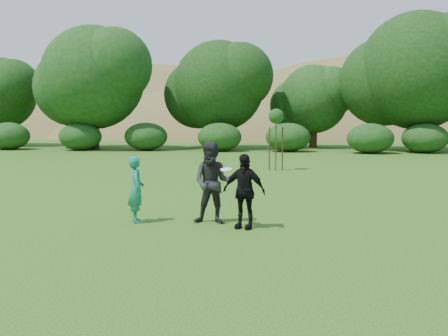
% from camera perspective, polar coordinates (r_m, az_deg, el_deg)
% --- Properties ---
extents(ground, '(120.00, 120.00, 0.00)m').
position_cam_1_polar(ground, '(13.01, -1.84, -6.11)').
color(ground, '#19470C').
rests_on(ground, ground).
extents(player_teal, '(0.60, 0.69, 1.61)m').
position_cam_1_polar(player_teal, '(13.72, -8.92, -2.15)').
color(player_teal, '#197460').
rests_on(player_teal, ground).
extents(player_grey, '(0.99, 0.79, 1.96)m').
position_cam_1_polar(player_grey, '(13.38, -1.18, -1.52)').
color(player_grey, '#252528').
rests_on(player_grey, ground).
extents(player_black, '(1.08, 0.66, 1.72)m').
position_cam_1_polar(player_black, '(12.82, 2.03, -2.37)').
color(player_black, black).
rests_on(player_black, ground).
extents(frisbee, '(0.27, 0.27, 0.07)m').
position_cam_1_polar(frisbee, '(12.95, 0.22, -0.16)').
color(frisbee, white).
rests_on(frisbee, ground).
extents(sapling, '(0.70, 0.70, 2.85)m').
position_cam_1_polar(sapling, '(25.95, 5.32, 5.08)').
color(sapling, '#392616').
rests_on(sapling, ground).
extents(hillside, '(150.00, 72.00, 52.00)m').
position_cam_1_polar(hillside, '(82.35, 5.94, -4.67)').
color(hillside, olive).
rests_on(hillside, ground).
extents(tree_row, '(53.92, 10.38, 9.62)m').
position_cam_1_polar(tree_row, '(41.31, 9.51, 8.61)').
color(tree_row, '#3A2616').
rests_on(tree_row, ground).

